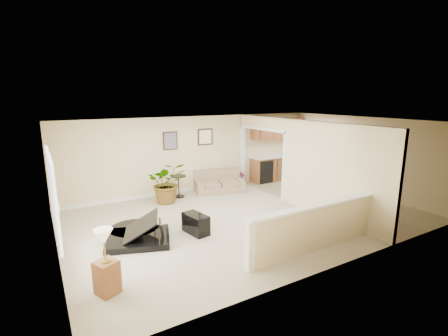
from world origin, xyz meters
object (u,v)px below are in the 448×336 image
piano_bench (196,224)px  loveseat (218,181)px  lamp_stand (106,267)px  accent_table (179,183)px  palm_plant (167,183)px  small_plant (241,181)px  piano (134,218)px

piano_bench → loveseat: loveseat is taller
lamp_stand → loveseat: bearing=43.6°
lamp_stand → accent_table: bearing=54.7°
palm_plant → piano_bench: bearing=-95.6°
small_plant → lamp_stand: lamp_stand is taller
piano_bench → lamp_stand: (-2.26, -1.43, 0.24)m
accent_table → lamp_stand: 5.20m
palm_plant → accent_table: bearing=33.8°
piano_bench → lamp_stand: lamp_stand is taller
accent_table → palm_plant: palm_plant is taller
piano → loveseat: bearing=54.0°
piano_bench → accent_table: accent_table is taller
loveseat → small_plant: (0.92, 0.01, -0.12)m
piano → palm_plant: bearing=72.9°
piano_bench → piano: bearing=165.8°
accent_table → small_plant: size_ratio=1.32×
accent_table → palm_plant: (-0.50, -0.33, 0.17)m
piano → palm_plant: piano is taller
piano → piano_bench: 1.40m
loveseat → palm_plant: (-1.92, -0.29, 0.27)m
piano_bench → loveseat: bearing=52.0°
accent_table → lamp_stand: (-3.00, -4.24, 0.02)m
loveseat → piano_bench: bearing=-112.7°
loveseat → piano: bearing=-129.8°
palm_plant → lamp_stand: palm_plant is taller
piano → lamp_stand: size_ratio=1.66×
loveseat → palm_plant: 1.96m
loveseat → lamp_stand: size_ratio=1.64×
accent_table → lamp_stand: lamp_stand is taller
small_plant → lamp_stand: size_ratio=0.48×
piano → palm_plant: size_ratio=1.40×
piano_bench → palm_plant: size_ratio=0.52×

